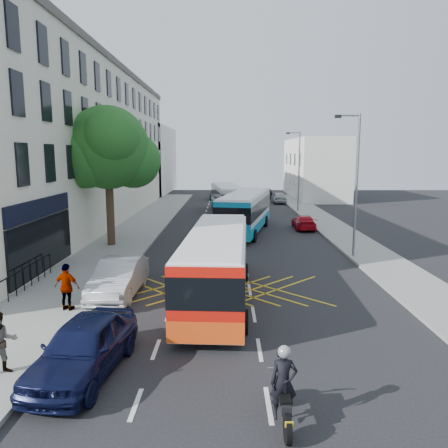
{
  "coord_description": "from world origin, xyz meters",
  "views": [
    {
      "loc": [
        -1.0,
        -12.66,
        5.98
      ],
      "look_at": [
        -1.17,
        10.71,
        2.2
      ],
      "focal_mm": 35.0,
      "sensor_mm": 36.0,
      "label": 1
    }
  ],
  "objects_px": {
    "bus_far": "(227,198)",
    "parked_car_blue": "(84,347)",
    "bus_mid": "(245,212)",
    "distant_car_silver": "(279,197)",
    "street_tree": "(107,149)",
    "distant_car_dark": "(264,193)",
    "bus_near": "(217,264)",
    "motorbike": "(283,387)",
    "parked_car_silver": "(119,278)",
    "red_hatchback": "(304,222)",
    "distant_car_grey": "(219,194)",
    "pedestrian_near": "(1,343)",
    "pedestrian_far": "(67,287)",
    "lamp_near": "(355,178)",
    "lamp_far": "(298,167)"
  },
  "relations": [
    {
      "from": "street_tree",
      "to": "distant_car_dark",
      "type": "xyz_separation_m",
      "value": [
        12.51,
        31.43,
        -5.63
      ]
    },
    {
      "from": "lamp_near",
      "to": "pedestrian_near",
      "type": "bearing_deg",
      "value": -133.68
    },
    {
      "from": "parked_car_silver",
      "to": "pedestrian_near",
      "type": "distance_m",
      "value": 7.2
    },
    {
      "from": "parked_car_silver",
      "to": "pedestrian_far",
      "type": "height_order",
      "value": "pedestrian_far"
    },
    {
      "from": "distant_car_dark",
      "to": "pedestrian_near",
      "type": "height_order",
      "value": "pedestrian_near"
    },
    {
      "from": "parked_car_blue",
      "to": "distant_car_dark",
      "type": "xyz_separation_m",
      "value": [
        8.9,
        47.92,
        -0.12
      ]
    },
    {
      "from": "lamp_far",
      "to": "red_hatchback",
      "type": "relative_size",
      "value": 2.05
    },
    {
      "from": "lamp_near",
      "to": "distant_car_silver",
      "type": "height_order",
      "value": "lamp_near"
    },
    {
      "from": "bus_mid",
      "to": "pedestrian_near",
      "type": "bearing_deg",
      "value": -96.61
    },
    {
      "from": "bus_mid",
      "to": "red_hatchback",
      "type": "height_order",
      "value": "bus_mid"
    },
    {
      "from": "bus_mid",
      "to": "bus_far",
      "type": "xyz_separation_m",
      "value": [
        -1.37,
        10.91,
        -0.11
      ]
    },
    {
      "from": "lamp_near",
      "to": "lamp_far",
      "type": "relative_size",
      "value": 1.0
    },
    {
      "from": "lamp_far",
      "to": "bus_mid",
      "type": "relative_size",
      "value": 0.72
    },
    {
      "from": "parked_car_silver",
      "to": "distant_car_silver",
      "type": "distance_m",
      "value": 36.86
    },
    {
      "from": "bus_near",
      "to": "red_hatchback",
      "type": "distance_m",
      "value": 18.35
    },
    {
      "from": "street_tree",
      "to": "pedestrian_near",
      "type": "relative_size",
      "value": 5.07
    },
    {
      "from": "bus_far",
      "to": "parked_car_silver",
      "type": "height_order",
      "value": "bus_far"
    },
    {
      "from": "parked_car_blue",
      "to": "parked_car_silver",
      "type": "height_order",
      "value": "parked_car_blue"
    },
    {
      "from": "bus_near",
      "to": "bus_mid",
      "type": "bearing_deg",
      "value": 86.08
    },
    {
      "from": "street_tree",
      "to": "pedestrian_near",
      "type": "height_order",
      "value": "street_tree"
    },
    {
      "from": "bus_mid",
      "to": "distant_car_silver",
      "type": "xyz_separation_m",
      "value": [
        4.92,
        20.09,
        -0.91
      ]
    },
    {
      "from": "pedestrian_near",
      "to": "motorbike",
      "type": "bearing_deg",
      "value": -50.87
    },
    {
      "from": "lamp_far",
      "to": "red_hatchback",
      "type": "height_order",
      "value": "lamp_far"
    },
    {
      "from": "motorbike",
      "to": "red_hatchback",
      "type": "height_order",
      "value": "motorbike"
    },
    {
      "from": "street_tree",
      "to": "distant_car_silver",
      "type": "xyz_separation_m",
      "value": [
        13.82,
        25.48,
        -5.59
      ]
    },
    {
      "from": "street_tree",
      "to": "distant_car_grey",
      "type": "distance_m",
      "value": 30.88
    },
    {
      "from": "lamp_far",
      "to": "distant_car_dark",
      "type": "bearing_deg",
      "value": 98.68
    },
    {
      "from": "bus_mid",
      "to": "distant_car_grey",
      "type": "xyz_separation_m",
      "value": [
        -2.51,
        24.31,
        -0.91
      ]
    },
    {
      "from": "street_tree",
      "to": "distant_car_dark",
      "type": "relative_size",
      "value": 2.2
    },
    {
      "from": "pedestrian_near",
      "to": "parked_car_blue",
      "type": "bearing_deg",
      "value": -28.41
    },
    {
      "from": "bus_near",
      "to": "distant_car_dark",
      "type": "height_order",
      "value": "bus_near"
    },
    {
      "from": "bus_near",
      "to": "parked_car_silver",
      "type": "bearing_deg",
      "value": 175.14
    },
    {
      "from": "parked_car_blue",
      "to": "red_hatchback",
      "type": "distance_m",
      "value": 25.39
    },
    {
      "from": "lamp_far",
      "to": "distant_car_dark",
      "type": "distance_m",
      "value": 15.09
    },
    {
      "from": "distant_car_dark",
      "to": "parked_car_blue",
      "type": "bearing_deg",
      "value": 71.77
    },
    {
      "from": "bus_mid",
      "to": "distant_car_silver",
      "type": "distance_m",
      "value": 20.71
    },
    {
      "from": "motorbike",
      "to": "red_hatchback",
      "type": "xyz_separation_m",
      "value": [
        4.88,
        25.49,
        -0.3
      ]
    },
    {
      "from": "distant_car_grey",
      "to": "distant_car_silver",
      "type": "height_order",
      "value": "distant_car_silver"
    },
    {
      "from": "bus_near",
      "to": "motorbike",
      "type": "bearing_deg",
      "value": -76.09
    },
    {
      "from": "street_tree",
      "to": "parked_car_silver",
      "type": "xyz_separation_m",
      "value": [
        2.91,
        -9.73,
        -5.52
      ]
    },
    {
      "from": "lamp_far",
      "to": "motorbike",
      "type": "relative_size",
      "value": 3.84
    },
    {
      "from": "pedestrian_near",
      "to": "lamp_near",
      "type": "bearing_deg",
      "value": 9.89
    },
    {
      "from": "red_hatchback",
      "to": "distant_car_silver",
      "type": "distance_m",
      "value": 18.65
    },
    {
      "from": "bus_mid",
      "to": "distant_car_dark",
      "type": "distance_m",
      "value": 26.31
    },
    {
      "from": "parked_car_blue",
      "to": "distant_car_silver",
      "type": "xyz_separation_m",
      "value": [
        10.21,
        41.97,
        -0.08
      ]
    },
    {
      "from": "lamp_near",
      "to": "bus_near",
      "type": "height_order",
      "value": "lamp_near"
    },
    {
      "from": "bus_far",
      "to": "parked_car_blue",
      "type": "height_order",
      "value": "bus_far"
    },
    {
      "from": "distant_car_grey",
      "to": "lamp_far",
      "type": "bearing_deg",
      "value": -59.79
    },
    {
      "from": "lamp_far",
      "to": "distant_car_grey",
      "type": "relative_size",
      "value": 1.6
    },
    {
      "from": "lamp_far",
      "to": "pedestrian_near",
      "type": "relative_size",
      "value": 4.61
    }
  ]
}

